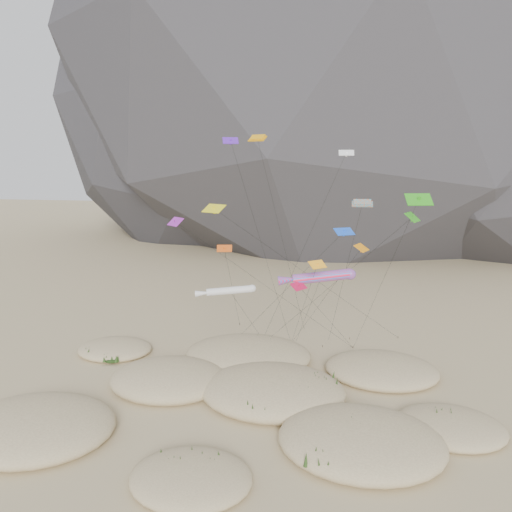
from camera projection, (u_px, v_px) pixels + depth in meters
The scene contains 9 objects.
ground at pixel (249, 420), 48.01m from camera, with size 500.00×500.00×0.00m, color #CCB789.
dunes at pixel (240, 393), 52.22m from camera, with size 49.74×35.72×3.44m.
dune_grass at pixel (247, 392), 51.93m from camera, with size 42.78×28.45×1.48m.
kite_stakes at pixel (305, 340), 69.23m from camera, with size 23.34×8.49×0.30m.
rainbow_tube_kite at pixel (319, 277), 52.10m from camera, with size 8.12×15.98×13.56m.
white_tube_kite at pixel (227, 291), 55.08m from camera, with size 6.63×15.62×11.13m.
orange_parafoil at pixel (258, 142), 60.05m from camera, with size 6.29×11.67×27.74m.
multi_parafoil at pixel (362, 206), 52.45m from camera, with size 4.78×14.14×20.65m.
delta_kites at pixel (307, 225), 54.40m from camera, with size 29.77×23.46×27.16m.
Camera 1 is at (9.17, -43.26, 24.51)m, focal length 35.00 mm.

